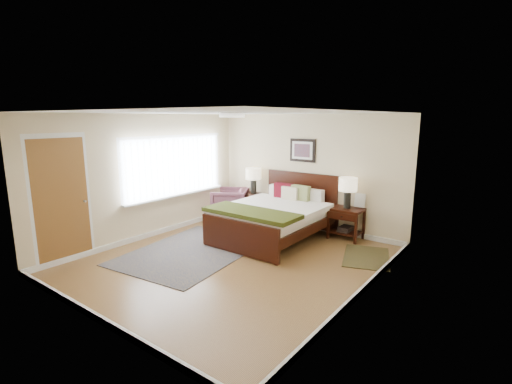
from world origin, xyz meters
TOP-DOWN VIEW (x-y plane):
  - floor at (0.00, 0.00)m, footprint 5.00×5.00m
  - back_wall at (0.00, 2.50)m, footprint 4.50×0.04m
  - front_wall at (0.00, -2.50)m, footprint 4.50×0.04m
  - left_wall at (-2.25, 0.00)m, footprint 0.04×5.00m
  - right_wall at (2.25, 0.00)m, footprint 0.04×5.00m
  - ceiling at (0.00, 0.00)m, footprint 4.50×5.00m
  - window at (-2.20, 0.70)m, footprint 0.11×2.72m
  - door at (-2.23, -1.75)m, footprint 0.06×1.00m
  - ceil_fixture at (0.00, 0.00)m, footprint 0.44×0.44m
  - bed at (-0.11, 1.39)m, footprint 1.85×2.25m
  - wall_art at (-0.11, 2.47)m, footprint 0.62×0.05m
  - nightstand_left at (-1.30, 2.25)m, footprint 0.54×0.48m
  - nightstand_right at (1.06, 2.26)m, footprint 0.64×0.48m
  - lamp_left at (-1.30, 2.27)m, footprint 0.36×0.36m
  - lamp_right at (1.06, 2.27)m, footprint 0.36×0.36m
  - armchair at (-1.80, 2.00)m, footprint 1.12×1.11m
  - rug_persian at (-0.90, -0.12)m, footprint 2.19×2.87m
  - rug_navy at (1.78, 1.52)m, footprint 1.10×1.34m

SIDE VIEW (x-z plane):
  - floor at x=0.00m, z-range 0.00..0.00m
  - rug_persian at x=-0.90m, z-range 0.00..0.01m
  - rug_navy at x=1.78m, z-range 0.00..0.01m
  - armchair at x=-1.80m, z-range 0.00..0.75m
  - nightstand_right at x=1.06m, z-range 0.08..0.71m
  - nightstand_left at x=-1.30m, z-range 0.20..0.84m
  - bed at x=-0.11m, z-range -0.05..1.17m
  - door at x=-2.23m, z-range -0.02..2.16m
  - lamp_right at x=1.06m, z-range 0.77..1.38m
  - lamp_left at x=-1.30m, z-range 0.77..1.38m
  - back_wall at x=0.00m, z-range 0.00..2.50m
  - front_wall at x=0.00m, z-range 0.00..2.50m
  - left_wall at x=-2.25m, z-range 0.00..2.50m
  - right_wall at x=2.25m, z-range 0.00..2.50m
  - window at x=-2.20m, z-range 0.72..2.04m
  - wall_art at x=-0.11m, z-range 1.47..1.97m
  - ceil_fixture at x=0.00m, z-range 2.43..2.50m
  - ceiling at x=0.00m, z-range 2.49..2.51m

